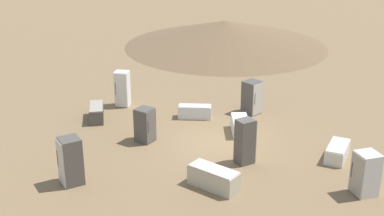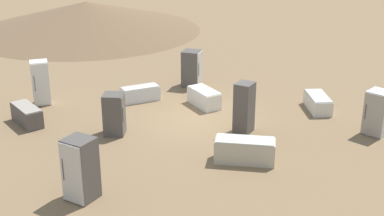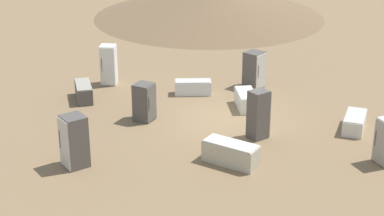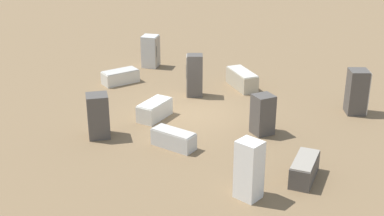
# 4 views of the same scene
# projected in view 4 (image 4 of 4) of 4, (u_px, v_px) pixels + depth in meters

# --- Properties ---
(ground_plane) EXTENTS (1000.00, 1000.00, 0.00)m
(ground_plane) POSITION_uv_depth(u_px,v_px,m) (193.00, 114.00, 21.45)
(ground_plane) COLOR brown
(discarded_fridge_0) EXTENTS (0.98, 0.98, 1.50)m
(discarded_fridge_0) POSITION_uv_depth(u_px,v_px,m) (263.00, 114.00, 19.49)
(discarded_fridge_0) COLOR #4C4742
(discarded_fridge_0) RESTS_ON ground_plane
(discarded_fridge_1) EXTENTS (1.06, 1.07, 1.62)m
(discarded_fridge_1) POSITION_uv_depth(u_px,v_px,m) (98.00, 116.00, 19.22)
(discarded_fridge_1) COLOR #4C4742
(discarded_fridge_1) RESTS_ON ground_plane
(discarded_fridge_2) EXTENTS (0.92, 1.62, 0.70)m
(discarded_fridge_2) POSITION_uv_depth(u_px,v_px,m) (155.00, 110.00, 20.95)
(discarded_fridge_2) COLOR silver
(discarded_fridge_2) RESTS_ON ground_plane
(discarded_fridge_3) EXTENTS (1.53, 1.78, 0.61)m
(discarded_fridge_3) POSITION_uv_depth(u_px,v_px,m) (120.00, 77.00, 24.79)
(discarded_fridge_3) COLOR beige
(discarded_fridge_3) RESTS_ON ground_plane
(discarded_fridge_4) EXTENTS (1.67, 0.92, 0.63)m
(discarded_fridge_4) POSITION_uv_depth(u_px,v_px,m) (174.00, 139.00, 18.58)
(discarded_fridge_4) COLOR silver
(discarded_fridge_4) RESTS_ON ground_plane
(discarded_fridge_5) EXTENTS (0.99, 0.98, 1.81)m
(discarded_fridge_5) POSITION_uv_depth(u_px,v_px,m) (357.00, 92.00, 21.23)
(discarded_fridge_5) COLOR #4C4742
(discarded_fridge_5) RESTS_ON ground_plane
(discarded_fridge_6) EXTENTS (0.65, 1.63, 0.71)m
(discarded_fridge_6) POSITION_uv_depth(u_px,v_px,m) (304.00, 169.00, 16.50)
(discarded_fridge_6) COLOR #4C4742
(discarded_fridge_6) RESTS_ON ground_plane
(discarded_fridge_7) EXTENTS (0.86, 0.79, 1.85)m
(discarded_fridge_7) POSITION_uv_depth(u_px,v_px,m) (194.00, 75.00, 23.03)
(discarded_fridge_7) COLOR #4C4742
(discarded_fridge_7) RESTS_ON ground_plane
(discarded_fridge_8) EXTENTS (1.83, 1.88, 0.79)m
(discarded_fridge_8) POSITION_uv_depth(u_px,v_px,m) (242.00, 79.00, 24.19)
(discarded_fridge_8) COLOR #B2A88E
(discarded_fridge_8) RESTS_ON ground_plane
(discarded_fridge_9) EXTENTS (0.89, 0.87, 1.60)m
(discarded_fridge_9) POSITION_uv_depth(u_px,v_px,m) (151.00, 51.00, 26.93)
(discarded_fridge_9) COLOR silver
(discarded_fridge_9) RESTS_ON ground_plane
(discarded_fridge_10) EXTENTS (0.84, 0.81, 1.81)m
(discarded_fridge_10) POSITION_uv_depth(u_px,v_px,m) (249.00, 170.00, 15.32)
(discarded_fridge_10) COLOR white
(discarded_fridge_10) RESTS_ON ground_plane
(scrap_tire) EXTENTS (0.82, 0.82, 0.25)m
(scrap_tire) POSITION_uv_depth(u_px,v_px,m) (149.00, 48.00, 29.92)
(scrap_tire) COLOR black
(scrap_tire) RESTS_ON ground_plane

